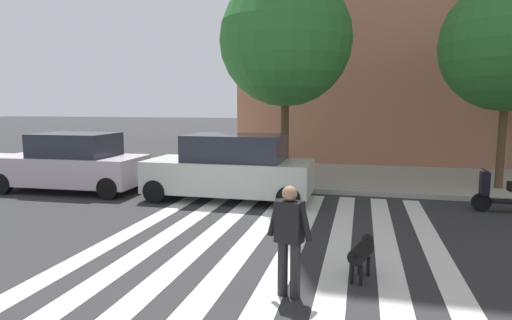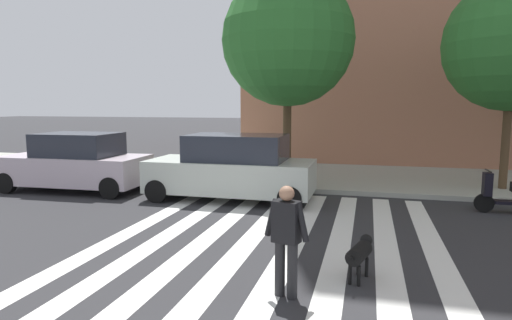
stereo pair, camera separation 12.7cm
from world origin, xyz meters
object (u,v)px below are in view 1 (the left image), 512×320
at_px(street_tree_middle, 509,44).
at_px(pedestrian_dog_walker, 289,235).
at_px(parked_car_behind_first, 231,168).
at_px(street_tree_nearest, 286,40).
at_px(parked_scooter, 506,194).
at_px(dog_on_leash, 362,252).
at_px(parked_car_near_curb, 73,163).

distance_m(street_tree_middle, pedestrian_dog_walker, 11.03).
relative_size(parked_car_behind_first, street_tree_nearest, 0.70).
xyz_separation_m(street_tree_nearest, street_tree_middle, (6.78, 0.67, -0.26)).
relative_size(parked_scooter, dog_on_leash, 1.63).
bearing_deg(street_tree_nearest, street_tree_middle, 5.68).
bearing_deg(pedestrian_dog_walker, parked_car_behind_first, 114.52).
relative_size(pedestrian_dog_walker, dog_on_leash, 1.64).
xyz_separation_m(parked_car_near_curb, pedestrian_dog_walker, (8.02, -5.96, 0.03)).
relative_size(street_tree_nearest, street_tree_middle, 1.06).
bearing_deg(parked_scooter, parked_car_behind_first, -178.21).
distance_m(parked_car_behind_first, street_tree_middle, 9.26).
xyz_separation_m(street_tree_nearest, pedestrian_dog_walker, (1.55, -8.32, -3.93)).
relative_size(parked_car_near_curb, dog_on_leash, 4.66).
height_order(parked_scooter, pedestrian_dog_walker, pedestrian_dog_walker).
distance_m(parked_car_near_curb, parked_scooter, 12.65).
xyz_separation_m(street_tree_middle, pedestrian_dog_walker, (-5.23, -8.99, -3.66)).
bearing_deg(parked_car_near_curb, pedestrian_dog_walker, -36.62).
xyz_separation_m(parked_car_near_curb, street_tree_nearest, (6.48, 2.35, 3.96)).
xyz_separation_m(parked_car_behind_first, dog_on_leash, (3.74, -5.04, -0.49)).
bearing_deg(parked_scooter, street_tree_middle, 77.73).
distance_m(street_tree_middle, dog_on_leash, 10.00).
bearing_deg(dog_on_leash, street_tree_nearest, 109.15).
bearing_deg(parked_scooter, pedestrian_dog_walker, -126.73).
bearing_deg(pedestrian_dog_walker, street_tree_middle, 59.82).
distance_m(pedestrian_dog_walker, dog_on_leash, 1.46).
bearing_deg(parked_car_behind_first, street_tree_nearest, 63.53).
bearing_deg(dog_on_leash, parked_car_near_curb, 150.86).
relative_size(street_tree_nearest, dog_on_leash, 6.87).
bearing_deg(parked_car_near_curb, dog_on_leash, -29.14).
bearing_deg(street_tree_nearest, dog_on_leash, -70.85).
relative_size(street_tree_nearest, pedestrian_dog_walker, 4.19).
distance_m(parked_car_near_curb, parked_car_behind_first, 5.30).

